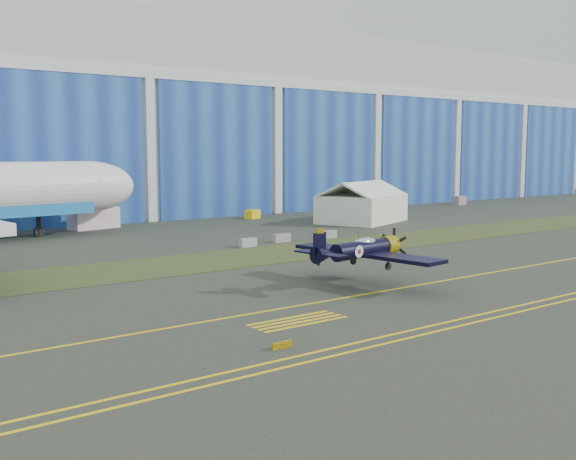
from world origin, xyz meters
TOP-DOWN VIEW (x-y plane):
  - ground at (0.00, 0.00)m, footprint 260.00×260.00m
  - grass_median at (0.00, 14.00)m, footprint 260.00×10.00m
  - hangar at (0.00, 71.79)m, footprint 220.00×45.70m
  - taxiway_centreline at (0.00, -5.00)m, footprint 200.00×0.20m
  - edge_line_near at (0.00, -14.50)m, footprint 80.00×0.20m
  - edge_line_far at (0.00, -13.50)m, footprint 80.00×0.20m
  - hold_short_ladder at (-18.00, -8.10)m, footprint 6.00×2.40m
  - guard_board_left at (-22.00, -12.00)m, footprint 1.20×0.15m
  - warbird at (-7.79, -2.48)m, footprint 11.91×13.80m
  - tent at (23.36, 30.83)m, footprint 14.83×12.93m
  - shipping_container at (-9.94, 45.36)m, footprint 6.66×3.77m
  - tug at (13.79, 44.20)m, footprint 2.59×2.12m
  - gse_box at (59.78, 43.16)m, footprint 2.86×1.77m
  - barrier_a at (-3.26, 19.53)m, footprint 2.06×0.83m
  - barrier_b at (1.76, 20.41)m, footprint 2.02×0.66m
  - barrier_c at (7.98, 19.83)m, footprint 2.00×0.60m

SIDE VIEW (x-z plane):
  - ground at x=0.00m, z-range 0.00..0.00m
  - taxiway_centreline at x=0.00m, z-range 0.00..0.02m
  - edge_line_near at x=0.00m, z-range 0.00..0.02m
  - edge_line_far at x=0.00m, z-range 0.00..0.02m
  - hold_short_ladder at x=-18.00m, z-range 0.00..0.02m
  - grass_median at x=0.00m, z-range 0.01..0.03m
  - guard_board_left at x=-22.00m, z-range 0.00..0.35m
  - barrier_a at x=-3.26m, z-range 0.00..0.90m
  - barrier_b at x=1.76m, z-range 0.00..0.90m
  - barrier_c at x=7.98m, z-range 0.00..0.90m
  - tug at x=13.79m, z-range 0.00..1.31m
  - gse_box at x=59.78m, z-range 0.00..1.62m
  - shipping_container at x=-9.94m, z-range 0.00..2.72m
  - warbird at x=-7.79m, z-range 0.82..4.56m
  - tent at x=23.36m, z-range 0.00..5.76m
  - hangar at x=0.00m, z-range -0.04..29.96m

